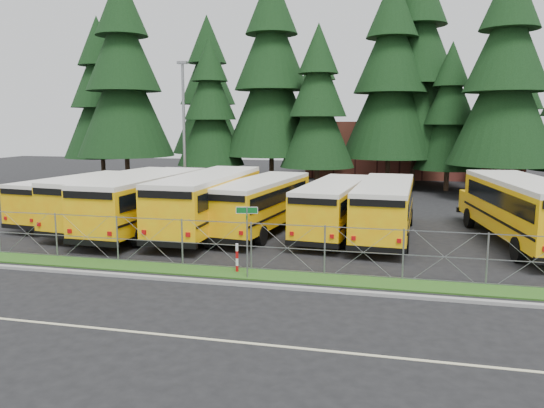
{
  "coord_description": "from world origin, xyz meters",
  "views": [
    {
      "loc": [
        4.67,
        -21.21,
        6.0
      ],
      "look_at": [
        -1.32,
        4.0,
        1.96
      ],
      "focal_mm": 35.0,
      "sensor_mm": 36.0,
      "label": 1
    }
  ],
  "objects_px": {
    "bus_0": "(81,199)",
    "striped_bollard": "(237,258)",
    "street_sign": "(247,227)",
    "bus_3": "(211,203)",
    "bus_6": "(385,210)",
    "bus_1": "(124,200)",
    "bus_5": "(335,208)",
    "bus_east": "(520,212)",
    "light_standard": "(184,129)",
    "bus_2": "(150,203)",
    "bus_4": "(263,205)"
  },
  "relations": [
    {
      "from": "street_sign",
      "to": "bus_0",
      "type": "bearing_deg",
      "value": 145.03
    },
    {
      "from": "bus_6",
      "to": "street_sign",
      "type": "height_order",
      "value": "bus_6"
    },
    {
      "from": "bus_3",
      "to": "bus_5",
      "type": "xyz_separation_m",
      "value": [
        6.62,
        1.08,
        -0.2
      ]
    },
    {
      "from": "light_standard",
      "to": "bus_6",
      "type": "bearing_deg",
      "value": -28.0
    },
    {
      "from": "bus_1",
      "to": "bus_3",
      "type": "relative_size",
      "value": 0.95
    },
    {
      "from": "bus_east",
      "to": "bus_3",
      "type": "bearing_deg",
      "value": 174.86
    },
    {
      "from": "street_sign",
      "to": "bus_6",
      "type": "bearing_deg",
      "value": 60.42
    },
    {
      "from": "bus_2",
      "to": "bus_5",
      "type": "relative_size",
      "value": 1.11
    },
    {
      "from": "bus_6",
      "to": "bus_east",
      "type": "xyz_separation_m",
      "value": [
        6.48,
        -0.01,
        0.15
      ]
    },
    {
      "from": "bus_6",
      "to": "bus_0",
      "type": "bearing_deg",
      "value": -178.85
    },
    {
      "from": "bus_2",
      "to": "bus_6",
      "type": "relative_size",
      "value": 1.07
    },
    {
      "from": "light_standard",
      "to": "bus_4",
      "type": "bearing_deg",
      "value": -44.39
    },
    {
      "from": "striped_bollard",
      "to": "light_standard",
      "type": "relative_size",
      "value": 0.12
    },
    {
      "from": "bus_3",
      "to": "light_standard",
      "type": "distance_m",
      "value": 10.53
    },
    {
      "from": "striped_bollard",
      "to": "bus_3",
      "type": "bearing_deg",
      "value": 116.99
    },
    {
      "from": "bus_0",
      "to": "bus_3",
      "type": "bearing_deg",
      "value": -1.12
    },
    {
      "from": "street_sign",
      "to": "bus_3",
      "type": "bearing_deg",
      "value": 118.6
    },
    {
      "from": "bus_6",
      "to": "bus_east",
      "type": "bearing_deg",
      "value": 2.61
    },
    {
      "from": "bus_3",
      "to": "bus_2",
      "type": "bearing_deg",
      "value": -168.56
    },
    {
      "from": "bus_6",
      "to": "street_sign",
      "type": "relative_size",
      "value": 4.0
    },
    {
      "from": "striped_bollard",
      "to": "light_standard",
      "type": "height_order",
      "value": "light_standard"
    },
    {
      "from": "bus_3",
      "to": "bus_east",
      "type": "bearing_deg",
      "value": 3.78
    },
    {
      "from": "bus_1",
      "to": "bus_4",
      "type": "relative_size",
      "value": 1.05
    },
    {
      "from": "bus_2",
      "to": "bus_east",
      "type": "height_order",
      "value": "bus_east"
    },
    {
      "from": "bus_1",
      "to": "striped_bollard",
      "type": "distance_m",
      "value": 11.83
    },
    {
      "from": "bus_4",
      "to": "light_standard",
      "type": "xyz_separation_m",
      "value": [
        -7.72,
        7.56,
        4.04
      ]
    },
    {
      "from": "bus_0",
      "to": "striped_bollard",
      "type": "relative_size",
      "value": 8.64
    },
    {
      "from": "bus_5",
      "to": "street_sign",
      "type": "relative_size",
      "value": 3.85
    },
    {
      "from": "bus_2",
      "to": "bus_6",
      "type": "bearing_deg",
      "value": 9.03
    },
    {
      "from": "street_sign",
      "to": "striped_bollard",
      "type": "height_order",
      "value": "street_sign"
    },
    {
      "from": "bus_1",
      "to": "bus_0",
      "type": "bearing_deg",
      "value": 171.39
    },
    {
      "from": "bus_1",
      "to": "striped_bollard",
      "type": "relative_size",
      "value": 9.75
    },
    {
      "from": "bus_0",
      "to": "striped_bollard",
      "type": "bearing_deg",
      "value": -26.93
    },
    {
      "from": "bus_3",
      "to": "light_standard",
      "type": "height_order",
      "value": "light_standard"
    },
    {
      "from": "bus_0",
      "to": "bus_6",
      "type": "xyz_separation_m",
      "value": [
        18.12,
        -0.48,
        0.11
      ]
    },
    {
      "from": "bus_2",
      "to": "bus_4",
      "type": "distance_m",
      "value": 6.23
    },
    {
      "from": "bus_0",
      "to": "street_sign",
      "type": "xyz_separation_m",
      "value": [
        13.17,
        -9.21,
        0.67
      ]
    },
    {
      "from": "bus_4",
      "to": "bus_5",
      "type": "distance_m",
      "value": 3.91
    },
    {
      "from": "bus_5",
      "to": "bus_east",
      "type": "relative_size",
      "value": 0.87
    },
    {
      "from": "bus_5",
      "to": "light_standard",
      "type": "bearing_deg",
      "value": 153.06
    },
    {
      "from": "bus_east",
      "to": "street_sign",
      "type": "xyz_separation_m",
      "value": [
        -11.43,
        -8.72,
        0.41
      ]
    },
    {
      "from": "street_sign",
      "to": "striped_bollard",
      "type": "relative_size",
      "value": 2.34
    },
    {
      "from": "bus_6",
      "to": "striped_bollard",
      "type": "xyz_separation_m",
      "value": [
        -5.57,
        -8.07,
        -0.87
      ]
    },
    {
      "from": "bus_0",
      "to": "street_sign",
      "type": "relative_size",
      "value": 3.69
    },
    {
      "from": "bus_1",
      "to": "bus_6",
      "type": "relative_size",
      "value": 1.04
    },
    {
      "from": "bus_0",
      "to": "bus_1",
      "type": "bearing_deg",
      "value": -8.98
    },
    {
      "from": "light_standard",
      "to": "street_sign",
      "type": "bearing_deg",
      "value": -60.3
    },
    {
      "from": "bus_1",
      "to": "bus_5",
      "type": "xyz_separation_m",
      "value": [
        12.01,
        0.78,
        -0.11
      ]
    },
    {
      "from": "bus_1",
      "to": "bus_4",
      "type": "height_order",
      "value": "bus_1"
    },
    {
      "from": "bus_6",
      "to": "light_standard",
      "type": "bearing_deg",
      "value": 154.67
    }
  ]
}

